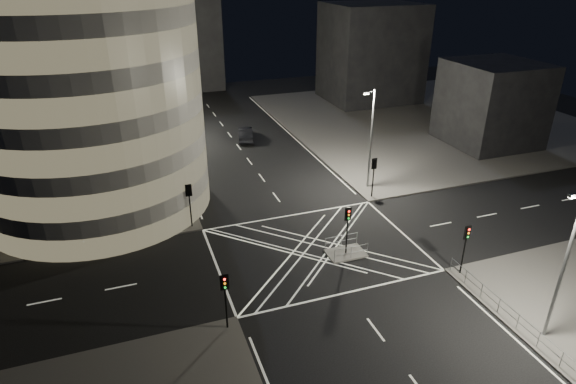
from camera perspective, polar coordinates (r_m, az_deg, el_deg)
name	(u,v)px	position (r m, az deg, el deg)	size (l,w,h in m)	color
ground	(315,249)	(39.17, 3.24, -6.76)	(120.00, 120.00, 0.00)	black
sidewalk_far_right	(428,119)	(74.16, 16.23, 8.31)	(42.00, 42.00, 0.15)	#565350
central_island	(346,253)	(38.71, 6.85, -7.22)	(3.00, 2.00, 0.15)	slate
office_tower_curved	(24,64)	(50.37, -28.77, 13.14)	(30.00, 29.00, 27.20)	gray
office_block_rear	(40,44)	(73.56, -27.33, 15.32)	(24.00, 16.00, 22.00)	gray
building_right_far	(371,53)	(81.58, 9.79, 15.96)	(14.00, 12.00, 15.00)	black
building_right_near	(492,103)	(65.25, 22.99, 9.65)	(10.00, 10.00, 10.00)	black
building_far_end	(167,38)	(89.62, -14.18, 17.30)	(18.00, 8.00, 18.00)	black
tree_a	(163,168)	(42.57, -14.58, 2.74)	(4.06, 4.06, 7.17)	black
tree_b	(157,150)	(48.33, -15.31, 4.84)	(5.00, 5.00, 7.25)	black
tree_c	(151,132)	(54.03, -15.92, 6.82)	(4.66, 4.66, 6.93)	black
tree_d	(146,112)	(59.60, -16.51, 9.08)	(5.00, 5.00, 7.72)	black
tree_e	(143,105)	(65.56, -16.85, 9.89)	(3.85, 3.85, 6.39)	black
traffic_signal_fl	(189,198)	(41.55, -11.62, -0.66)	(0.55, 0.22, 4.00)	black
traffic_signal_nl	(225,292)	(30.01, -7.47, -11.62)	(0.55, 0.22, 4.00)	black
traffic_signal_fr	(374,170)	(46.77, 10.13, 2.54)	(0.55, 0.22, 4.00)	black
traffic_signal_nr	(466,241)	(36.90, 20.33, -5.43)	(0.55, 0.22, 4.00)	black
traffic_signal_island	(348,222)	(37.25, 7.08, -3.55)	(0.55, 0.22, 4.00)	black
street_lamp_left_near	(171,149)	(45.24, -13.74, 4.98)	(1.25, 0.25, 10.00)	slate
street_lamp_left_far	(152,100)	(62.41, -15.81, 10.42)	(1.25, 0.25, 10.00)	slate
street_lamp_right_far	(371,136)	(47.91, 9.78, 6.51)	(1.25, 0.25, 10.00)	slate
street_lamp_right_near	(564,262)	(31.85, 29.94, -7.18)	(1.25, 0.25, 10.00)	slate
railing_near_right	(508,313)	(34.66, 24.63, -12.91)	(0.06, 11.70, 1.10)	slate
railing_island_south	(351,252)	(37.71, 7.50, -7.12)	(2.80, 0.06, 1.10)	slate
railing_island_north	(341,241)	(39.06, 6.33, -5.78)	(2.80, 0.06, 1.10)	slate
sedan	(245,134)	(62.80, -5.07, 6.90)	(1.79, 5.14, 1.69)	black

